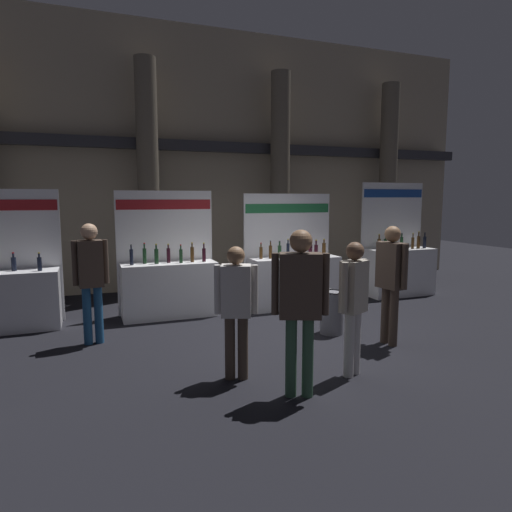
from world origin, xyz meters
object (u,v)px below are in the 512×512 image
at_px(exhibitor_booth_3, 398,267).
at_px(visitor_4, 91,272).
at_px(visitor_0, 354,299).
at_px(visitor_2, 236,302).
at_px(trash_bin, 332,312).
at_px(visitor_1, 391,274).
at_px(exhibitor_booth_2, 293,277).
at_px(visitor_6, 300,297).
at_px(exhibitor_booth_1, 169,284).
at_px(exhibitor_booth_0, 2,295).

height_order(exhibitor_booth_3, visitor_4, exhibitor_booth_3).
height_order(visitor_0, visitor_2, visitor_0).
xyz_separation_m(exhibitor_booth_3, visitor_2, (-4.86, -3.22, 0.31)).
xyz_separation_m(trash_bin, visitor_1, (0.52, -0.78, 0.71)).
distance_m(visitor_1, visitor_4, 4.38).
xyz_separation_m(visitor_1, visitor_2, (-2.51, -0.42, -0.12)).
bearing_deg(trash_bin, visitor_4, 167.46).
height_order(exhibitor_booth_2, visitor_6, exhibitor_booth_2).
bearing_deg(exhibitor_booth_1, visitor_4, -138.16).
height_order(exhibitor_booth_0, visitor_1, exhibitor_booth_0).
bearing_deg(exhibitor_booth_0, visitor_4, -42.24).
relative_size(visitor_1, visitor_6, 0.96).
height_order(exhibitor_booth_2, visitor_0, exhibitor_booth_2).
xyz_separation_m(exhibitor_booth_0, exhibitor_booth_3, (7.81, -0.02, 0.05)).
bearing_deg(trash_bin, visitor_2, -148.97).
distance_m(exhibitor_booth_2, visitor_2, 3.78).
height_order(trash_bin, visitor_6, visitor_6).
distance_m(exhibitor_booth_3, visitor_0, 5.05).
height_order(visitor_0, visitor_6, visitor_6).
xyz_separation_m(exhibitor_booth_2, visitor_0, (-0.84, -3.45, 0.36)).
relative_size(exhibitor_booth_0, visitor_6, 1.26).
xyz_separation_m(exhibitor_booth_1, visitor_1, (2.76, -2.77, 0.47)).
xyz_separation_m(visitor_0, visitor_6, (-0.86, -0.31, 0.15)).
relative_size(exhibitor_booth_0, trash_bin, 3.32).
bearing_deg(trash_bin, visitor_0, -111.98).
bearing_deg(exhibitor_booth_2, exhibitor_booth_3, 3.56).
height_order(exhibitor_booth_0, exhibitor_booth_3, exhibitor_booth_3).
xyz_separation_m(exhibitor_booth_0, visitor_1, (5.46, -2.82, 0.47)).
distance_m(exhibitor_booth_2, exhibitor_booth_3, 2.67).
bearing_deg(exhibitor_booth_2, visitor_2, -125.68).
xyz_separation_m(exhibitor_booth_2, visitor_1, (0.32, -2.63, 0.47)).
bearing_deg(exhibitor_booth_0, trash_bin, -22.40).
bearing_deg(exhibitor_booth_3, exhibitor_booth_0, 179.89).
bearing_deg(exhibitor_booth_1, visitor_6, -79.24).
bearing_deg(visitor_6, visitor_0, 41.90).
bearing_deg(visitor_2, exhibitor_booth_2, -104.71).
xyz_separation_m(exhibitor_booth_1, visitor_4, (-1.33, -1.19, 0.48)).
bearing_deg(visitor_6, exhibitor_booth_2, 88.00).
bearing_deg(exhibitor_booth_1, exhibitor_booth_0, 178.93).
distance_m(exhibitor_booth_1, visitor_1, 3.94).
distance_m(exhibitor_booth_2, visitor_0, 3.57).
bearing_deg(visitor_4, visitor_0, -43.37).
bearing_deg(exhibitor_booth_3, visitor_0, -134.15).
bearing_deg(exhibitor_booth_3, visitor_4, -169.21).
relative_size(trash_bin, visitor_6, 0.38).
relative_size(exhibitor_booth_1, trash_bin, 3.30).
height_order(visitor_1, visitor_2, visitor_1).
height_order(exhibitor_booth_1, visitor_4, exhibitor_booth_1).
distance_m(visitor_0, visitor_2, 1.41).
bearing_deg(visitor_0, visitor_6, 174.06).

